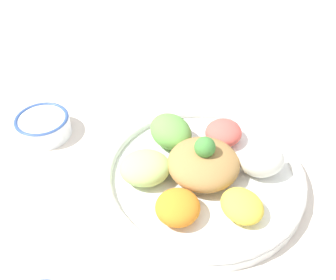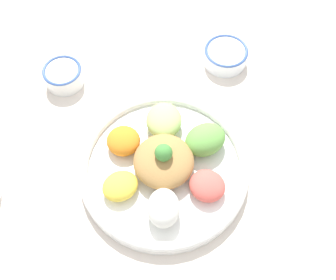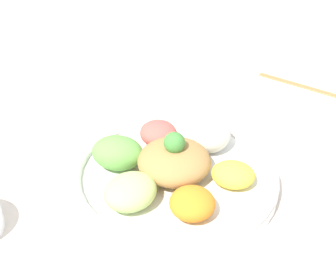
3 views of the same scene
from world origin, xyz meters
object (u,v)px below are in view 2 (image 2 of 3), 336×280
at_px(salad_platter, 165,165).
at_px(serving_spoon_main, 294,88).
at_px(rice_bowl_blue, 226,55).
at_px(sauce_bowl_red, 63,75).

height_order(salad_platter, serving_spoon_main, salad_platter).
bearing_deg(serving_spoon_main, rice_bowl_blue, 51.52).
distance_m(salad_platter, rice_bowl_blue, 0.34).
distance_m(salad_platter, serving_spoon_main, 0.38).
bearing_deg(sauce_bowl_red, serving_spoon_main, -41.78).
xyz_separation_m(sauce_bowl_red, rice_bowl_blue, (0.35, -0.20, -0.00)).
xyz_separation_m(rice_bowl_blue, serving_spoon_main, (0.07, -0.17, -0.02)).
distance_m(sauce_bowl_red, rice_bowl_blue, 0.40).
height_order(salad_platter, sauce_bowl_red, salad_platter).
xyz_separation_m(salad_platter, sauce_bowl_red, (-0.04, 0.34, -0.00)).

